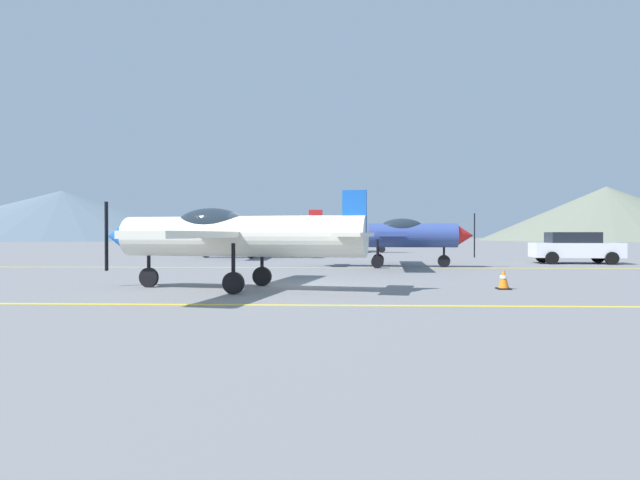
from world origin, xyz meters
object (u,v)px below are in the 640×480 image
Objects in this scene: airplane_near at (232,235)px; airplane_mid at (389,234)px; airplane_far at (245,234)px; car_sedan at (575,247)px; airplane_back at (352,234)px; traffic_cone_front at (504,279)px.

airplane_mid is at bearing 63.38° from airplane_near.
airplane_far is 2.00× the size of car_sedan.
airplane_near is 30.35m from airplane_back.
airplane_mid is (5.23, 10.43, 0.00)m from airplane_near.
airplane_back reaches higher than traffic_cone_front.
traffic_cone_front is at bearing -83.12° from airplane_back.
airplane_far is (-8.35, 9.21, 0.00)m from airplane_mid.
car_sedan is at bearing 60.24° from traffic_cone_front.
airplane_far reaches higher than traffic_cone_front.
airplane_mid is at bearing 102.66° from traffic_cone_front.
airplane_near reaches higher than car_sedan.
airplane_mid and airplane_back have the same top height.
airplane_near is 19.89m from airplane_far.
airplane_mid is 1.01× the size of airplane_back.
airplane_mid is 15.15× the size of traffic_cone_front.
airplane_far is at bearing 99.01° from airplane_near.
airplane_back is at bearing 124.08° from car_sedan.
airplane_back reaches higher than car_sedan.
airplane_near and airplane_far have the same top height.
airplane_near is 7.61m from traffic_cone_front.
airplane_mid is 2.01× the size of car_sedan.
airplane_back is (7.03, 10.44, 0.00)m from airplane_far.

